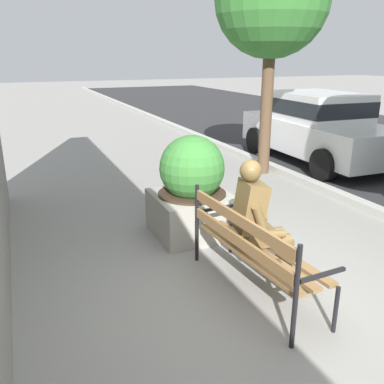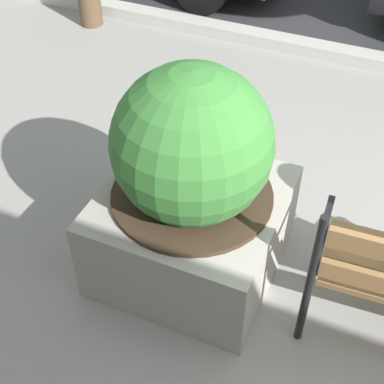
% 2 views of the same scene
% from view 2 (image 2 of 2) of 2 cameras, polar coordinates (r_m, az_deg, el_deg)
% --- Properties ---
extents(concrete_planter, '(1.02, 1.02, 1.37)m').
position_cam_2_polar(concrete_planter, '(3.07, -0.00, 0.36)').
color(concrete_planter, '#A8A399').
rests_on(concrete_planter, ground).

